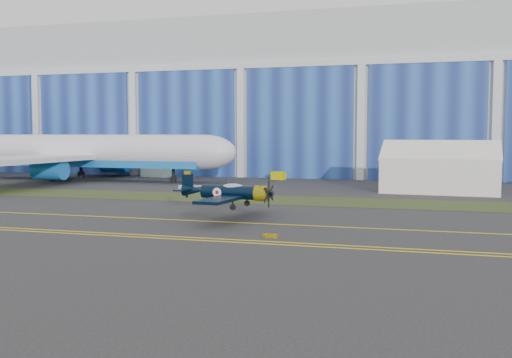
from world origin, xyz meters
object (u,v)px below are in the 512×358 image
(warbird, at_px, (229,192))
(tent, at_px, (440,166))
(shipping_container, at_px, (156,170))
(tug, at_px, (278,176))
(jetliner, at_px, (79,115))

(warbird, relative_size, tent, 0.85)
(shipping_container, distance_m, tug, 23.57)
(shipping_container, bearing_deg, jetliner, -117.74)
(jetliner, distance_m, tug, 36.31)
(jetliner, xyz_separation_m, tent, (60.19, -4.76, -7.66))
(warbird, distance_m, jetliner, 56.31)
(warbird, distance_m, tug, 49.11)
(jetliner, height_order, shipping_container, jetliner)
(warbird, height_order, tug, warbird)
(tent, bearing_deg, shipping_container, 166.87)
(jetliner, height_order, tug, jetliner)
(warbird, relative_size, tug, 5.80)
(jetliner, relative_size, shipping_container, 11.32)
(jetliner, bearing_deg, tug, 19.19)
(warbird, xyz_separation_m, tug, (-7.43, 48.51, -1.85))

